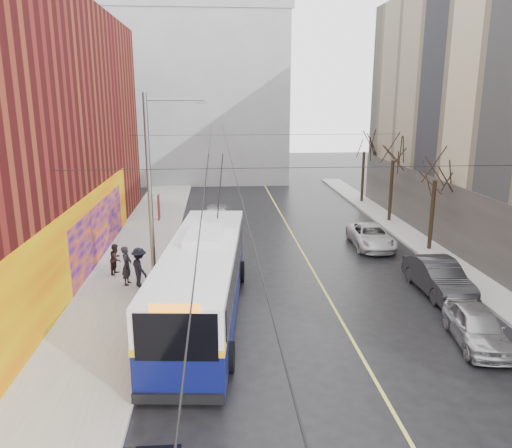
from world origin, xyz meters
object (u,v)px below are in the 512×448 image
Objects in this scene: tree_far at (365,142)px; parked_car_c at (371,236)px; tree_mid at (394,150)px; parked_car_b at (438,277)px; pedestrian_c at (139,267)px; following_car at (216,217)px; pedestrian_a at (127,266)px; streetlight_pole at (154,193)px; tree_near at (436,167)px; pedestrian_b at (116,259)px; trolleybus at (203,279)px; parked_car_a at (477,326)px.

tree_far is 1.37× the size of parked_car_c.
parked_car_b is (-2.34, -13.37, -4.47)m from tree_mid.
tree_mid is 3.53× the size of pedestrian_c.
pedestrian_c reaches higher than following_car.
parked_car_c is at bearing -24.66° from following_car.
pedestrian_a is at bearing -132.15° from tree_far.
parked_car_c is at bearing -59.85° from pedestrian_a.
tree_mid is at bearing 40.65° from streetlight_pole.
streetlight_pole reaches higher than tree_near.
pedestrian_a is 1.73m from pedestrian_b.
pedestrian_a is at bearing -145.51° from tree_mid.
tree_far is 25.99m from trolleybus.
tree_near is at bearing 69.18° from parked_car_b.
streetlight_pole is 19.96m from tree_mid.
pedestrian_c is at bearing -152.89° from parked_car_c.
tree_far reaches higher than parked_car_b.
tree_mid reaches higher than parked_car_a.
pedestrian_c is (-3.04, 3.34, -0.58)m from trolleybus.
following_car is at bearing 154.57° from tree_near.
parked_car_a is 14.54m from pedestrian_c.
tree_near is 7.01m from tree_mid.
pedestrian_c reaches higher than parked_car_b.
trolleybus reaches higher than pedestrian_b.
tree_mid is 1.40× the size of parked_car_b.
parked_car_a is 2.15× the size of pedestrian_a.
tree_mid is 0.52× the size of trolleybus.
tree_near is 4.08× the size of pedestrian_b.
parked_car_a is 0.85× the size of parked_car_b.
parked_car_b is 0.99× the size of parked_car_c.
following_car reaches higher than parked_car_b.
parked_car_a is at bearing -86.91° from parked_car_c.
parked_car_a is 12.33m from parked_car_c.
streetlight_pole reaches higher than pedestrian_c.
pedestrian_b is (-14.49, 8.29, 0.25)m from parked_car_a.
pedestrian_b is (-14.35, -4.05, 0.27)m from parked_car_c.
tree_near is (15.14, 6.00, 0.13)m from streetlight_pole.
tree_far is 3.50× the size of pedestrian_a.
pedestrian_a reaches higher than parked_car_c.
parked_car_c is at bearing -59.54° from pedestrian_b.
tree_far is at bearing -31.23° from pedestrian_b.
tree_mid is 19.08m from parked_car_a.
tree_mid is 14.29m from parked_car_b.
tree_near is at bearing -15.93° from parked_car_c.
tree_mid is 3.56× the size of pedestrian_a.
tree_near is at bearing -22.41° from following_car.
parked_car_c is (-3.20, 1.06, -4.31)m from tree_near.
pedestrian_a is at bearing 171.99° from parked_car_b.
parked_car_b is at bearing 90.37° from parked_car_a.
streetlight_pole is at bearing -146.91° from parked_car_c.
parked_car_b is 14.54m from pedestrian_a.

